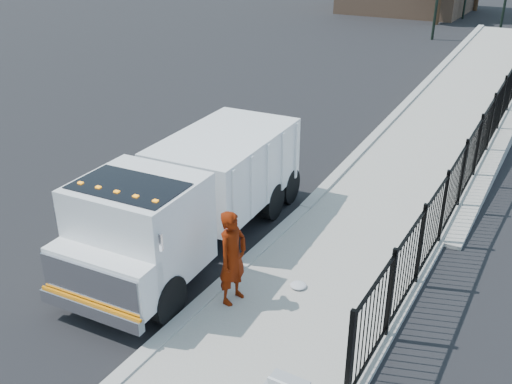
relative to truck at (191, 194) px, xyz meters
The scene contains 8 objects.
ground 2.29m from the truck, 31.51° to the right, with size 120.00×120.00×0.00m, color black.
sidewalk 4.73m from the truck, 40.40° to the right, with size 3.55×12.00×0.12m, color #9E998E.
curb 3.57m from the truck, 62.58° to the right, with size 0.30×12.00×0.16m, color #ADAAA3.
ramp 15.57m from the truck, 76.39° to the left, with size 3.95×24.00×1.70m, color #9E998E.
iron_fence 12.19m from the truck, 65.38° to the left, with size 0.10×28.00×1.80m, color black.
truck is the anchor object (origin of this frame).
worker 2.51m from the truck, 35.17° to the right, with size 0.73×0.48×1.99m, color #5D1502.
debris 3.27m from the truck, ahead, with size 0.35×0.35×0.09m, color silver.
Camera 1 is at (5.69, -8.58, 7.07)m, focal length 40.00 mm.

